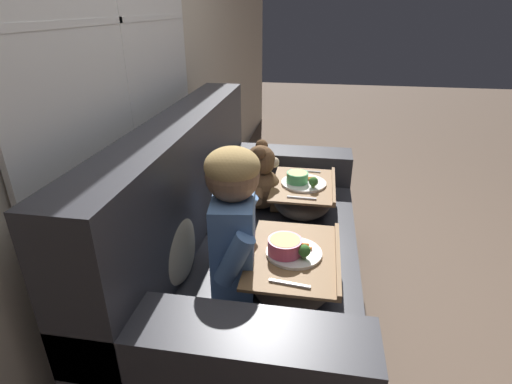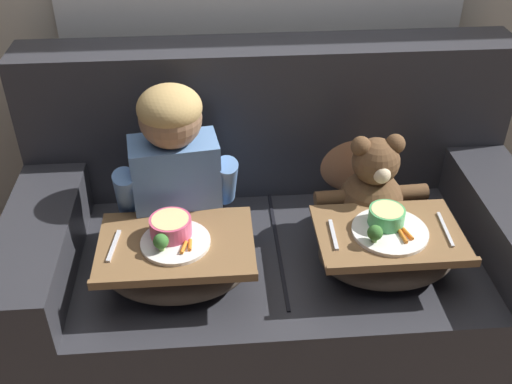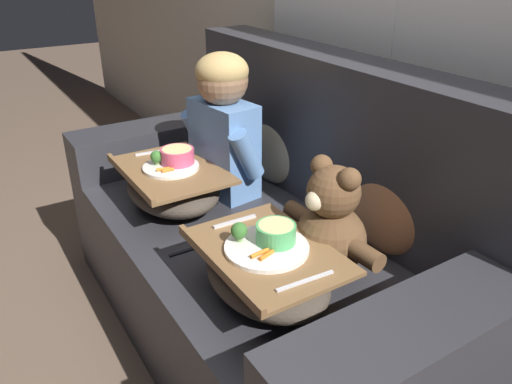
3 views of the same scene
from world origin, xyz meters
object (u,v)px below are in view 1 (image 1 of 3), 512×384
(child_figure, at_px, (234,213))
(throw_pillow_behind_child, at_px, (173,239))
(lap_tray_child, at_px, (293,269))
(couch, at_px, (243,256))
(teddy_bear, at_px, (261,181))
(throw_pillow_behind_teddy, at_px, (216,175))
(lap_tray_teddy, at_px, (303,196))

(child_figure, bearing_deg, throw_pillow_behind_child, 90.03)
(child_figure, bearing_deg, lap_tray_child, -90.23)
(couch, distance_m, throw_pillow_behind_child, 0.49)
(throw_pillow_behind_child, bearing_deg, teddy_bear, -20.86)
(throw_pillow_behind_teddy, height_order, lap_tray_teddy, throw_pillow_behind_teddy)
(child_figure, distance_m, lap_tray_child, 0.32)
(couch, distance_m, throw_pillow_behind_teddy, 0.49)
(couch, bearing_deg, child_figure, -173.51)
(throw_pillow_behind_child, relative_size, child_figure, 0.67)
(throw_pillow_behind_teddy, xyz_separation_m, lap_tray_child, (-0.67, -0.48, -0.09))
(teddy_bear, height_order, lap_tray_child, teddy_bear)
(throw_pillow_behind_child, height_order, child_figure, child_figure)
(teddy_bear, xyz_separation_m, lap_tray_teddy, (-0.00, -0.23, -0.07))
(lap_tray_child, bearing_deg, lap_tray_teddy, -0.03)
(teddy_bear, height_order, lap_tray_teddy, teddy_bear)
(throw_pillow_behind_teddy, relative_size, lap_tray_teddy, 0.79)
(throw_pillow_behind_child, relative_size, lap_tray_child, 0.80)
(couch, height_order, teddy_bear, couch)
(couch, bearing_deg, throw_pillow_behind_child, 147.53)
(teddy_bear, distance_m, lap_tray_teddy, 0.24)
(child_figure, bearing_deg, throw_pillow_behind_teddy, 20.56)
(throw_pillow_behind_teddy, xyz_separation_m, teddy_bear, (0.00, -0.25, -0.02))
(couch, bearing_deg, teddy_bear, -7.18)
(couch, relative_size, teddy_bear, 4.44)
(child_figure, xyz_separation_m, teddy_bear, (0.67, -0.00, -0.15))
(lap_tray_child, relative_size, lap_tray_teddy, 1.05)
(lap_tray_teddy, bearing_deg, lap_tray_child, 179.97)
(throw_pillow_behind_teddy, relative_size, teddy_bear, 0.90)
(throw_pillow_behind_teddy, height_order, child_figure, child_figure)
(throw_pillow_behind_teddy, xyz_separation_m, lap_tray_teddy, (-0.00, -0.48, -0.09))
(throw_pillow_behind_teddy, relative_size, lap_tray_child, 0.75)
(throw_pillow_behind_child, distance_m, child_figure, 0.28)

